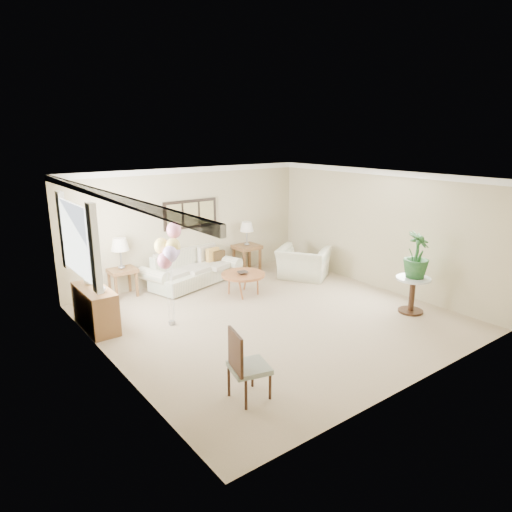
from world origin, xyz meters
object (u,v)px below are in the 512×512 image
(armchair, at_px, (303,263))
(balloon_cluster, at_px, (169,248))
(sofa, at_px, (191,271))
(coffee_table, at_px, (243,275))
(accent_chair, at_px, (245,364))

(armchair, distance_m, balloon_cluster, 3.95)
(armchair, height_order, balloon_cluster, balloon_cluster)
(sofa, distance_m, coffee_table, 1.38)
(coffee_table, distance_m, balloon_cluster, 2.24)
(coffee_table, height_order, balloon_cluster, balloon_cluster)
(armchair, distance_m, accent_chair, 5.30)
(accent_chair, bearing_deg, coffee_table, 54.77)
(coffee_table, bearing_deg, balloon_cluster, -164.44)
(coffee_table, relative_size, accent_chair, 0.95)
(coffee_table, relative_size, armchair, 0.83)
(sofa, xyz_separation_m, accent_chair, (-1.74, -4.51, 0.20))
(coffee_table, bearing_deg, armchair, 3.37)
(armchair, bearing_deg, sofa, 31.83)
(sofa, height_order, accent_chair, accent_chair)
(accent_chair, xyz_separation_m, balloon_cluster, (0.35, 2.71, 0.91))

